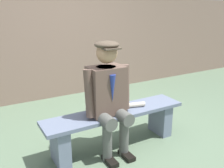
# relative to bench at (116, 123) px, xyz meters

# --- Properties ---
(ground_plane) EXTENTS (30.00, 30.00, 0.00)m
(ground_plane) POSITION_rel_bench_xyz_m (0.00, 0.00, -0.31)
(ground_plane) COLOR #586D54
(bench) EXTENTS (1.79, 0.39, 0.47)m
(bench) POSITION_rel_bench_xyz_m (0.00, 0.00, 0.00)
(bench) COLOR slate
(bench) RESTS_ON ground
(seated_man) EXTENTS (0.57, 0.54, 1.33)m
(seated_man) POSITION_rel_bench_xyz_m (0.13, 0.05, 0.42)
(seated_man) COLOR brown
(seated_man) RESTS_ON ground
(rolled_magazine) EXTENTS (0.24, 0.12, 0.06)m
(rolled_magazine) POSITION_rel_bench_xyz_m (-0.28, 0.01, 0.19)
(rolled_magazine) COLOR beige
(rolled_magazine) RESTS_ON bench
(stadium_wall) EXTENTS (12.00, 0.24, 1.85)m
(stadium_wall) POSITION_rel_bench_xyz_m (0.00, -2.23, 0.61)
(stadium_wall) COLOR #886D5E
(stadium_wall) RESTS_ON ground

